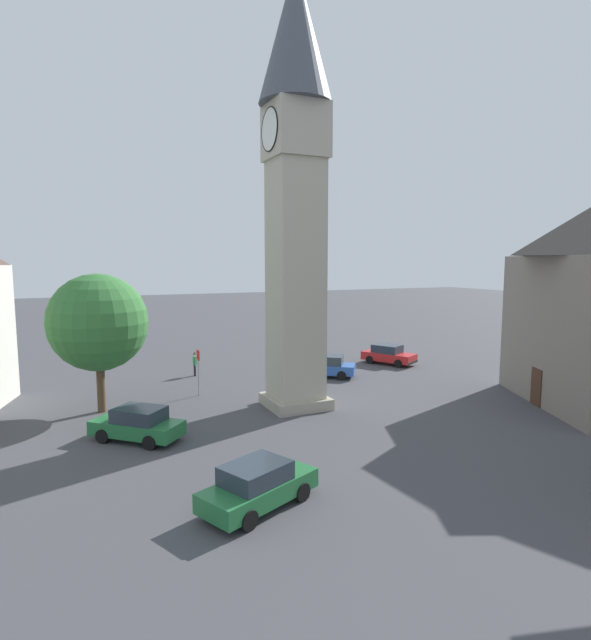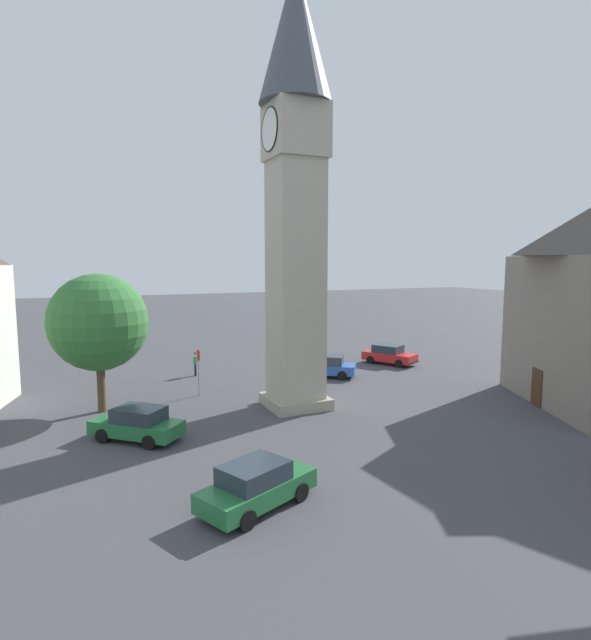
{
  "view_description": "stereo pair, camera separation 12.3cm",
  "coord_description": "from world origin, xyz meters",
  "px_view_note": "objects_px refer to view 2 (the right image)",
  "views": [
    {
      "loc": [
        24.74,
        -11.23,
        8.04
      ],
      "look_at": [
        0.0,
        0.0,
        4.86
      ],
      "focal_mm": 28.05,
      "sensor_mm": 36.0,
      "label": 1
    },
    {
      "loc": [
        24.79,
        -11.12,
        8.04
      ],
      "look_at": [
        0.0,
        0.0,
        4.86
      ],
      "focal_mm": 28.05,
      "sensor_mm": 36.0,
      "label": 2
    }
  ],
  "objects_px": {
    "clock_tower": "(296,152)",
    "road_sign": "(199,365)",
    "car_silver_kerb": "(326,366)",
    "pedestrian": "(195,362)",
    "car_red_corner": "(137,424)",
    "car_white_side": "(389,355)",
    "car_blue_kerb": "(257,485)",
    "tree": "(98,323)"
  },
  "relations": [
    {
      "from": "clock_tower",
      "to": "road_sign",
      "type": "bearing_deg",
      "value": -135.14
    },
    {
      "from": "road_sign",
      "to": "car_silver_kerb",
      "type": "bearing_deg",
      "value": 97.89
    },
    {
      "from": "pedestrian",
      "to": "clock_tower",
      "type": "bearing_deg",
      "value": 19.07
    },
    {
      "from": "car_red_corner",
      "to": "pedestrian",
      "type": "relative_size",
      "value": 2.46
    },
    {
      "from": "car_red_corner",
      "to": "car_silver_kerb",
      "type": "bearing_deg",
      "value": 119.22
    },
    {
      "from": "car_red_corner",
      "to": "car_white_side",
      "type": "relative_size",
      "value": 0.94
    },
    {
      "from": "clock_tower",
      "to": "car_white_side",
      "type": "distance_m",
      "value": 18.95
    },
    {
      "from": "car_red_corner",
      "to": "clock_tower",
      "type": "bearing_deg",
      "value": 102.45
    },
    {
      "from": "car_silver_kerb",
      "to": "car_white_side",
      "type": "height_order",
      "value": "same"
    },
    {
      "from": "car_white_side",
      "to": "pedestrian",
      "type": "xyz_separation_m",
      "value": [
        -2.21,
        -14.89,
        0.25
      ]
    },
    {
      "from": "clock_tower",
      "to": "car_red_corner",
      "type": "relative_size",
      "value": 5.64
    },
    {
      "from": "car_white_side",
      "to": "pedestrian",
      "type": "relative_size",
      "value": 2.62
    },
    {
      "from": "car_white_side",
      "to": "car_blue_kerb",
      "type": "bearing_deg",
      "value": -44.65
    },
    {
      "from": "car_red_corner",
      "to": "pedestrian",
      "type": "xyz_separation_m",
      "value": [
        -11.72,
        5.32,
        0.25
      ]
    },
    {
      "from": "tree",
      "to": "car_silver_kerb",
      "type": "bearing_deg",
      "value": 98.79
    },
    {
      "from": "car_white_side",
      "to": "clock_tower",
      "type": "bearing_deg",
      "value": -56.59
    },
    {
      "from": "clock_tower",
      "to": "car_blue_kerb",
      "type": "height_order",
      "value": "clock_tower"
    },
    {
      "from": "clock_tower",
      "to": "pedestrian",
      "type": "xyz_separation_m",
      "value": [
        -9.8,
        -3.39,
        -12.76
      ]
    },
    {
      "from": "tree",
      "to": "road_sign",
      "type": "relative_size",
      "value": 2.66
    },
    {
      "from": "clock_tower",
      "to": "car_silver_kerb",
      "type": "height_order",
      "value": "clock_tower"
    },
    {
      "from": "car_white_side",
      "to": "pedestrian",
      "type": "distance_m",
      "value": 15.05
    },
    {
      "from": "road_sign",
      "to": "car_red_corner",
      "type": "bearing_deg",
      "value": -34.23
    },
    {
      "from": "car_silver_kerb",
      "to": "road_sign",
      "type": "relative_size",
      "value": 1.55
    },
    {
      "from": "clock_tower",
      "to": "car_white_side",
      "type": "xyz_separation_m",
      "value": [
        -7.59,
        11.5,
        -13.01
      ]
    },
    {
      "from": "clock_tower",
      "to": "pedestrian",
      "type": "relative_size",
      "value": 13.88
    },
    {
      "from": "road_sign",
      "to": "car_white_side",
      "type": "bearing_deg",
      "value": 101.28
    },
    {
      "from": "clock_tower",
      "to": "car_blue_kerb",
      "type": "bearing_deg",
      "value": -30.45
    },
    {
      "from": "car_silver_kerb",
      "to": "tree",
      "type": "distance_m",
      "value": 15.57
    },
    {
      "from": "car_blue_kerb",
      "to": "pedestrian",
      "type": "distance_m",
      "value": 19.97
    },
    {
      "from": "car_red_corner",
      "to": "tree",
      "type": "xyz_separation_m",
      "value": [
        -5.33,
        -1.21,
        4.08
      ]
    },
    {
      "from": "car_red_corner",
      "to": "pedestrian",
      "type": "distance_m",
      "value": 12.87
    },
    {
      "from": "car_silver_kerb",
      "to": "pedestrian",
      "type": "height_order",
      "value": "pedestrian"
    },
    {
      "from": "pedestrian",
      "to": "tree",
      "type": "distance_m",
      "value": 9.9
    },
    {
      "from": "pedestrian",
      "to": "tree",
      "type": "relative_size",
      "value": 0.23
    },
    {
      "from": "pedestrian",
      "to": "car_blue_kerb",
      "type": "bearing_deg",
      "value": -7.19
    },
    {
      "from": "car_white_side",
      "to": "road_sign",
      "type": "distance_m",
      "value": 16.25
    },
    {
      "from": "car_blue_kerb",
      "to": "car_white_side",
      "type": "height_order",
      "value": "same"
    },
    {
      "from": "car_red_corner",
      "to": "road_sign",
      "type": "height_order",
      "value": "road_sign"
    },
    {
      "from": "car_blue_kerb",
      "to": "car_silver_kerb",
      "type": "bearing_deg",
      "value": 145.46
    },
    {
      "from": "car_blue_kerb",
      "to": "car_red_corner",
      "type": "distance_m",
      "value": 8.57
    },
    {
      "from": "car_white_side",
      "to": "tree",
      "type": "bearing_deg",
      "value": -78.97
    },
    {
      "from": "clock_tower",
      "to": "tree",
      "type": "xyz_separation_m",
      "value": [
        -3.41,
        -9.91,
        -8.93
      ]
    }
  ]
}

